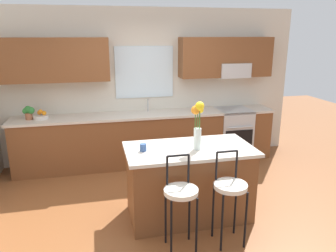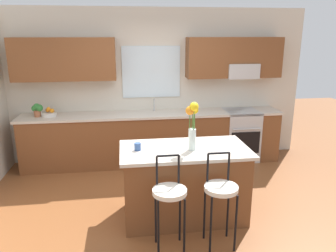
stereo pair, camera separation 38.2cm
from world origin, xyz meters
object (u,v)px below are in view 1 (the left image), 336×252
at_px(oven_range, 232,133).
at_px(kitchen_island, 189,182).
at_px(mug_ceramic, 143,147).
at_px(potted_plant_small, 29,112).
at_px(flower_vase, 198,119).
at_px(fruit_bowl_oranges, 41,116).
at_px(bar_stool_near, 181,195).
at_px(bar_stool_middle, 230,190).

bearing_deg(oven_range, kitchen_island, -126.90).
relative_size(mug_ceramic, potted_plant_small, 0.40).
height_order(flower_vase, mug_ceramic, flower_vase).
xyz_separation_m(fruit_bowl_oranges, potted_plant_small, (-0.18, -0.00, 0.08)).
bearing_deg(oven_range, fruit_bowl_oranges, 179.52).
height_order(kitchen_island, bar_stool_near, bar_stool_near).
bearing_deg(fruit_bowl_oranges, potted_plant_small, -178.59).
relative_size(oven_range, fruit_bowl_oranges, 3.83).
distance_m(kitchen_island, fruit_bowl_oranges, 2.76).
distance_m(bar_stool_near, flower_vase, 0.93).
xyz_separation_m(mug_ceramic, fruit_bowl_oranges, (-1.39, 1.87, 0.00)).
xyz_separation_m(bar_stool_middle, flower_vase, (-0.20, 0.56, 0.66)).
distance_m(bar_stool_middle, potted_plant_small, 3.51).
xyz_separation_m(mug_ceramic, potted_plant_small, (-1.57, 1.87, 0.08)).
relative_size(kitchen_island, flower_vase, 2.65).
height_order(oven_range, flower_vase, flower_vase).
distance_m(oven_range, fruit_bowl_oranges, 3.39).
distance_m(bar_stool_middle, mug_ceramic, 1.11).
xyz_separation_m(oven_range, bar_stool_middle, (-1.12, -2.49, 0.18)).
height_order(oven_range, mug_ceramic, mug_ceramic).
distance_m(oven_range, flower_vase, 2.48).
xyz_separation_m(oven_range, bar_stool_near, (-1.67, -2.49, 0.18)).
xyz_separation_m(kitchen_island, bar_stool_middle, (0.27, -0.63, 0.17)).
bearing_deg(flower_vase, oven_range, 55.62).
xyz_separation_m(oven_range, potted_plant_small, (-3.53, 0.02, 0.59)).
bearing_deg(bar_stool_middle, oven_range, 65.80).
distance_m(flower_vase, potted_plant_small, 2.96).
bearing_deg(fruit_bowl_oranges, bar_stool_middle, -48.38).
distance_m(oven_range, bar_stool_near, 3.00).
distance_m(kitchen_island, flower_vase, 0.84).
relative_size(oven_range, bar_stool_middle, 0.88).
bearing_deg(oven_range, flower_vase, -124.38).
height_order(kitchen_island, mug_ceramic, mug_ceramic).
bearing_deg(kitchen_island, mug_ceramic, 178.98).
xyz_separation_m(kitchen_island, flower_vase, (0.07, -0.07, 0.83)).
bearing_deg(kitchen_island, bar_stool_middle, -66.47).
bearing_deg(potted_plant_small, oven_range, -0.38).
height_order(bar_stool_middle, flower_vase, flower_vase).
relative_size(oven_range, kitchen_island, 0.59).
bearing_deg(flower_vase, potted_plant_small, 138.62).
bearing_deg(bar_stool_near, fruit_bowl_oranges, 123.81).
height_order(oven_range, fruit_bowl_oranges, fruit_bowl_oranges).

